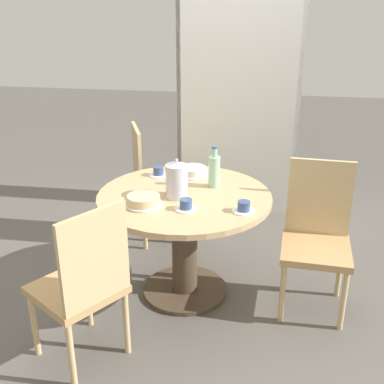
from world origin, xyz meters
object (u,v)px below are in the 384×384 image
Objects in this scene: chair_c at (83,284)px; cake_main at (144,201)px; chair_b at (154,182)px; water_bottle at (214,170)px; bookshelf at (237,114)px; cup_b at (159,172)px; cake_second at (192,171)px; cup_c at (186,205)px; cup_a at (244,208)px; chair_a at (317,235)px; coffee_pot at (177,180)px.

cake_main is at bearing -166.76° from chair_c.
chair_b is 0.87m from water_bottle.
cup_b is at bearing 69.01° from bookshelf.
cup_b is at bearing -170.21° from cake_second.
cup_b is at bearing 160.87° from water_bottle.
bookshelf is 1.73m from cup_c.
cup_c is (0.43, -0.97, 0.26)m from chair_b.
cake_main is 0.60m from cup_a.
cup_a is 1.00× the size of cup_b.
cake_second is at bearing -166.73° from chair_c.
chair_c is at bearing 156.63° from chair_b.
bookshelf reaches higher than cup_c.
chair_b is 4.19× the size of cake_main.
cup_b is (-0.40, 0.14, -0.09)m from water_bottle.
chair_b reaches higher than cake_second.
chair_a is 3.79× the size of coffee_pot.
cup_c is at bearing -159.54° from chair_a.
cup_c is at bearing -4.07° from cake_main.
cup_c is (-0.17, -1.71, -0.15)m from bookshelf.
coffee_pot is at bearing 116.73° from cup_c.
chair_c is 1.08m from cup_b.
cup_c is at bearing -178.37° from chair_b.
chair_b is (-1.22, 0.73, 0.00)m from chair_a.
chair_a is at bearing -21.10° from cake_second.
cup_b is (-0.03, 0.51, -0.00)m from cake_main.
water_bottle reaches higher than chair_a.
cup_b reaches higher than cake_main.
coffee_pot is at bearing -179.03° from chair_b.
chair_b is 7.13× the size of cup_b.
bookshelf is 1.28m from cup_b.
chair_a is 1.65m from bookshelf.
cake_main is at bearing 75.77° from bookshelf.
cup_b is at bearing 141.02° from cup_a.
cake_main is (-1.05, -0.22, 0.26)m from chair_a.
water_bottle is 0.41m from cup_c.
coffee_pot is 0.25m from cake_main.
water_bottle is (0.55, -0.58, 0.34)m from chair_b.
cup_a is at bearing 4.19° from cup_c.
chair_c is at bearing -132.05° from cup_c.
chair_a is 1.00× the size of chair_c.
chair_c reaches higher than cup_b.
bookshelf is (-0.62, 1.47, 0.40)m from chair_a.
cake_second is (0.41, 1.08, 0.26)m from chair_c.
cup_a is 0.34m from cup_c.
water_bottle is 0.26m from cake_second.
water_bottle reaches higher than chair_c.
cup_a is 1.00× the size of cup_c.
bookshelf reaches higher than chair_c.
chair_c is at bearing -110.74° from cake_main.
cake_main is at bearing -135.83° from water_bottle.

